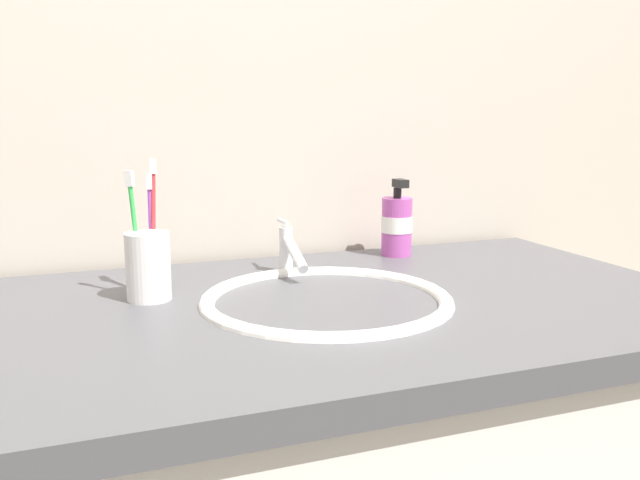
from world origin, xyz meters
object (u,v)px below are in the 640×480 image
toothbrush_cup (148,266)px  toothbrush_purple (151,225)px  faucet (289,250)px  toothbrush_red (153,218)px  soap_dispenser (397,225)px  toothbrush_green (135,225)px

toothbrush_cup → toothbrush_purple: bearing=73.1°
toothbrush_purple → faucet: bearing=9.1°
toothbrush_purple → toothbrush_cup: bearing=-106.9°
toothbrush_red → soap_dispenser: bearing=14.3°
faucet → toothbrush_cup: size_ratio=1.32×
faucet → soap_dispenser: soap_dispenser is taller
toothbrush_red → faucet: bearing=9.8°
soap_dispenser → toothbrush_purple: bearing=-166.1°
faucet → toothbrush_red: bearing=-170.2°
toothbrush_cup → toothbrush_green: 0.07m
faucet → toothbrush_purple: 0.25m
toothbrush_red → soap_dispenser: 0.51m
toothbrush_purple → soap_dispenser: (0.49, 0.12, -0.05)m
faucet → soap_dispenser: (0.25, 0.08, 0.02)m
toothbrush_cup → toothbrush_green: size_ratio=0.55×
toothbrush_cup → toothbrush_purple: size_ratio=0.57×
toothbrush_cup → toothbrush_red: (0.02, 0.03, 0.07)m
toothbrush_purple → soap_dispenser: 0.51m
toothbrush_green → toothbrush_red: toothbrush_red is taller
toothbrush_green → toothbrush_purple: 0.03m
toothbrush_purple → toothbrush_red: bearing=-30.0°
faucet → soap_dispenser: bearing=18.3°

